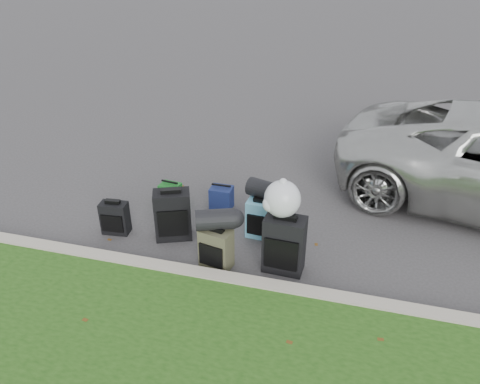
% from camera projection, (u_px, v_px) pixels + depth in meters
% --- Properties ---
extents(ground, '(120.00, 120.00, 0.00)m').
position_uv_depth(ground, '(243.00, 237.00, 6.11)').
color(ground, '#383535').
rests_on(ground, ground).
extents(curb, '(120.00, 0.18, 0.15)m').
position_uv_depth(curb, '(221.00, 280.00, 5.23)').
color(curb, '#9E937F').
rests_on(curb, ground).
extents(suitcase_small_black, '(0.37, 0.23, 0.44)m').
position_uv_depth(suitcase_small_black, '(115.00, 218.00, 6.11)').
color(suitcase_small_black, black).
rests_on(suitcase_small_black, ground).
extents(suitcase_large_black_left, '(0.53, 0.43, 0.66)m').
position_uv_depth(suitcase_large_black_left, '(173.00, 215.00, 5.96)').
color(suitcase_large_black_left, black).
rests_on(suitcase_large_black_left, ground).
extents(suitcase_olive, '(0.40, 0.30, 0.50)m').
position_uv_depth(suitcase_olive, '(216.00, 248.00, 5.46)').
color(suitcase_olive, '#383725').
rests_on(suitcase_olive, ground).
extents(suitcase_teal, '(0.37, 0.24, 0.51)m').
position_uv_depth(suitcase_teal, '(261.00, 219.00, 6.01)').
color(suitcase_teal, teal).
rests_on(suitcase_teal, ground).
extents(suitcase_large_black_right, '(0.48, 0.30, 0.70)m').
position_uv_depth(suitcase_large_black_right, '(284.00, 245.00, 5.36)').
color(suitcase_large_black_right, black).
rests_on(suitcase_large_black_right, ground).
extents(tote_green, '(0.31, 0.26, 0.32)m').
position_uv_depth(tote_green, '(171.00, 194.00, 6.79)').
color(tote_green, '#176A1F').
rests_on(tote_green, ground).
extents(tote_navy, '(0.31, 0.24, 0.33)m').
position_uv_depth(tote_navy, '(221.00, 198.00, 6.68)').
color(tote_navy, navy).
rests_on(tote_navy, ground).
extents(duffel_left, '(0.50, 0.39, 0.24)m').
position_uv_depth(duffel_left, '(215.00, 220.00, 5.32)').
color(duffel_left, black).
rests_on(duffel_left, suitcase_olive).
extents(duffel_right, '(0.48, 0.35, 0.24)m').
position_uv_depth(duffel_right, '(264.00, 190.00, 5.92)').
color(duffel_right, black).
rests_on(duffel_right, suitcase_teal).
extents(trash_bag, '(0.41, 0.41, 0.41)m').
position_uv_depth(trash_bag, '(282.00, 199.00, 5.16)').
color(trash_bag, silver).
rests_on(trash_bag, suitcase_large_black_right).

